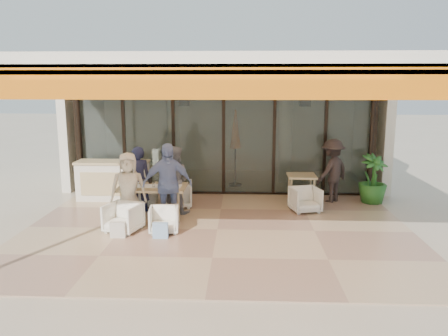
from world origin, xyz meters
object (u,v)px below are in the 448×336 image
(dining_table, at_px, (152,189))
(diner_grey, at_px, (174,180))
(potted_palm, at_px, (373,179))
(side_chair, at_px, (305,199))
(chair_far_left, at_px, (144,194))
(chair_near_left, at_px, (123,216))
(diner_periwinkle, at_px, (167,185))
(side_table, at_px, (301,179))
(standing_woman, at_px, (332,171))
(diner_navy, at_px, (138,180))
(host_counter, at_px, (113,180))
(chair_near_right, at_px, (164,218))
(diner_cream, at_px, (129,189))
(chair_far_right, at_px, (178,193))

(dining_table, bearing_deg, diner_grey, 46.21)
(diner_grey, distance_m, potted_palm, 4.99)
(dining_table, height_order, side_chair, dining_table)
(chair_far_left, height_order, chair_near_left, chair_near_left)
(dining_table, relative_size, diner_periwinkle, 0.84)
(side_table, bearing_deg, standing_woman, 11.95)
(diner_periwinkle, bearing_deg, diner_navy, 119.02)
(host_counter, bearing_deg, diner_grey, -31.00)
(chair_far_left, relative_size, diner_grey, 0.41)
(chair_far_left, distance_m, chair_near_right, 2.08)
(chair_near_right, height_order, diner_cream, diner_cream)
(diner_navy, relative_size, potted_palm, 1.25)
(host_counter, relative_size, potted_palm, 1.47)
(side_chair, bearing_deg, host_counter, 155.50)
(diner_grey, xyz_separation_m, side_chair, (3.08, 0.19, -0.46))
(side_chair, bearing_deg, diner_cream, -178.76)
(dining_table, xyz_separation_m, diner_cream, (-0.41, -0.46, 0.10))
(diner_cream, relative_size, potted_palm, 1.25)
(chair_near_left, bearing_deg, chair_near_right, 16.48)
(side_chair, bearing_deg, standing_woman, 34.94)
(chair_far_right, height_order, potted_palm, potted_palm)
(chair_far_right, bearing_deg, chair_far_left, -6.01)
(potted_palm, bearing_deg, standing_woman, 175.99)
(chair_near_right, distance_m, standing_woman, 4.64)
(diner_periwinkle, bearing_deg, dining_table, 119.03)
(chair_near_left, relative_size, standing_woman, 0.41)
(diner_navy, bearing_deg, chair_far_left, -106.89)
(diner_periwinkle, distance_m, side_table, 3.59)
(standing_woman, bearing_deg, potted_palm, 134.70)
(chair_far_right, relative_size, side_chair, 1.09)
(chair_far_right, relative_size, standing_woman, 0.44)
(dining_table, xyz_separation_m, diner_navy, (-0.41, 0.44, 0.10))
(dining_table, xyz_separation_m, side_chair, (3.50, 0.63, -0.36))
(diner_grey, bearing_deg, side_table, -147.24)
(dining_table, distance_m, chair_far_left, 1.09)
(chair_far_right, bearing_deg, host_counter, -23.64)
(dining_table, bearing_deg, chair_far_right, 65.73)
(chair_far_right, relative_size, diner_cream, 0.45)
(diner_navy, bearing_deg, chair_far_right, -166.12)
(side_chair, bearing_deg, chair_far_left, 161.16)
(potted_palm, bearing_deg, diner_cream, -161.32)
(side_table, bearing_deg, chair_far_left, -173.63)
(side_table, distance_m, side_chair, 0.81)
(diner_grey, distance_m, diner_periwinkle, 0.91)
(dining_table, height_order, side_table, dining_table)
(chair_near_right, xyz_separation_m, side_table, (3.08, 2.34, 0.34))
(diner_navy, bearing_deg, side_chair, 165.85)
(side_table, relative_size, side_chair, 1.13)
(side_chair, bearing_deg, side_table, 75.73)
(host_counter, distance_m, potted_palm, 6.65)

